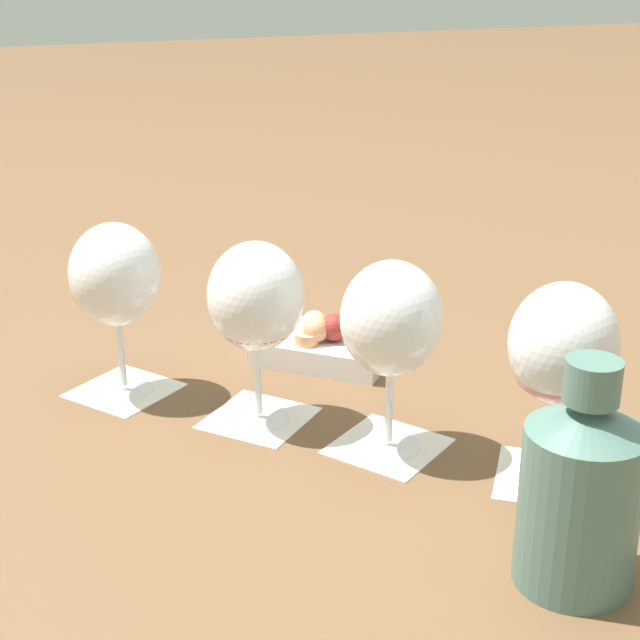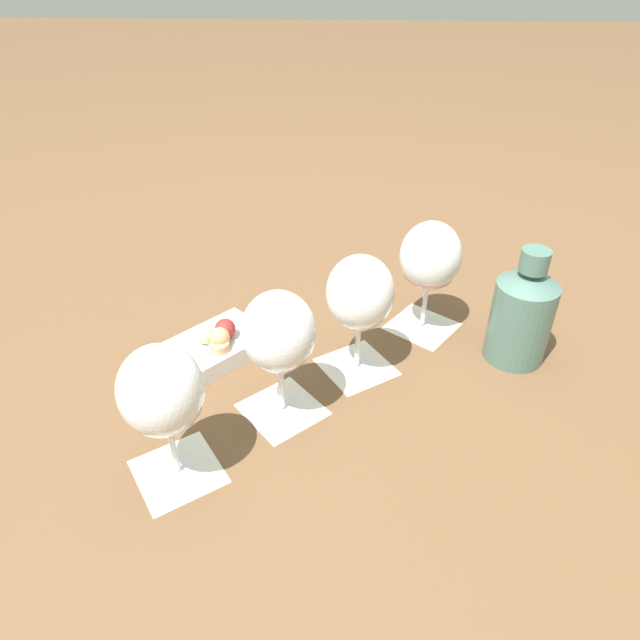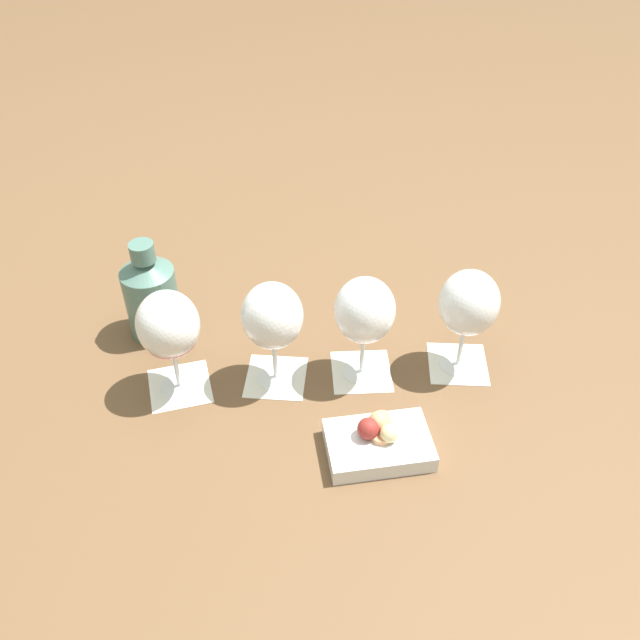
{
  "view_description": "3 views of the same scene",
  "coord_description": "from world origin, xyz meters",
  "px_view_note": "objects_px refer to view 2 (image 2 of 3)",
  "views": [
    {
      "loc": [
        0.33,
        0.83,
        0.48
      ],
      "look_at": [
        0.0,
        -0.0,
        0.12
      ],
      "focal_mm": 55.0,
      "sensor_mm": 36.0,
      "label": 1
    },
    {
      "loc": [
        0.64,
        0.03,
        0.57
      ],
      "look_at": [
        0.0,
        -0.0,
        0.12
      ],
      "focal_mm": 32.0,
      "sensor_mm": 36.0,
      "label": 2
    },
    {
      "loc": [
        -0.63,
        -0.51,
        0.83
      ],
      "look_at": [
        0.0,
        -0.0,
        0.12
      ],
      "focal_mm": 38.0,
      "sensor_mm": 36.0,
      "label": 3
    }
  ],
  "objects_px": {
    "wine_glass_2": "(279,337)",
    "snack_dish": "(216,345)",
    "wine_glass_0": "(430,260)",
    "wine_glass_3": "(162,396)",
    "wine_glass_1": "(360,297)",
    "ceramic_vase": "(522,313)"
  },
  "relations": [
    {
      "from": "wine_glass_0",
      "to": "wine_glass_1",
      "type": "xyz_separation_m",
      "value": [
        0.12,
        -0.11,
        -0.0
      ]
    },
    {
      "from": "wine_glass_0",
      "to": "wine_glass_1",
      "type": "bearing_deg",
      "value": -44.13
    },
    {
      "from": "wine_glass_2",
      "to": "wine_glass_3",
      "type": "bearing_deg",
      "value": -45.09
    },
    {
      "from": "wine_glass_3",
      "to": "ceramic_vase",
      "type": "height_order",
      "value": "wine_glass_3"
    },
    {
      "from": "wine_glass_0",
      "to": "wine_glass_3",
      "type": "xyz_separation_m",
      "value": [
        0.34,
        -0.34,
        -0.0
      ]
    },
    {
      "from": "wine_glass_3",
      "to": "wine_glass_2",
      "type": "bearing_deg",
      "value": 134.91
    },
    {
      "from": "wine_glass_0",
      "to": "ceramic_vase",
      "type": "relative_size",
      "value": 1.01
    },
    {
      "from": "wine_glass_0",
      "to": "wine_glass_1",
      "type": "distance_m",
      "value": 0.16
    },
    {
      "from": "wine_glass_2",
      "to": "snack_dish",
      "type": "relative_size",
      "value": 1.04
    },
    {
      "from": "wine_glass_0",
      "to": "wine_glass_1",
      "type": "relative_size",
      "value": 1.0
    },
    {
      "from": "wine_glass_1",
      "to": "snack_dish",
      "type": "relative_size",
      "value": 1.04
    },
    {
      "from": "ceramic_vase",
      "to": "snack_dish",
      "type": "xyz_separation_m",
      "value": [
        0.02,
        -0.47,
        -0.06
      ]
    },
    {
      "from": "snack_dish",
      "to": "wine_glass_1",
      "type": "bearing_deg",
      "value": 84.99
    },
    {
      "from": "wine_glass_2",
      "to": "wine_glass_0",
      "type": "bearing_deg",
      "value": 134.85
    },
    {
      "from": "wine_glass_3",
      "to": "snack_dish",
      "type": "height_order",
      "value": "wine_glass_3"
    },
    {
      "from": "wine_glass_1",
      "to": "wine_glass_2",
      "type": "bearing_deg",
      "value": -46.27
    },
    {
      "from": "wine_glass_1",
      "to": "snack_dish",
      "type": "bearing_deg",
      "value": -95.01
    },
    {
      "from": "wine_glass_2",
      "to": "ceramic_vase",
      "type": "distance_m",
      "value": 0.39
    },
    {
      "from": "wine_glass_2",
      "to": "ceramic_vase",
      "type": "relative_size",
      "value": 1.01
    },
    {
      "from": "wine_glass_0",
      "to": "snack_dish",
      "type": "distance_m",
      "value": 0.37
    },
    {
      "from": "wine_glass_1",
      "to": "wine_glass_3",
      "type": "bearing_deg",
      "value": -45.64
    },
    {
      "from": "wine_glass_1",
      "to": "ceramic_vase",
      "type": "xyz_separation_m",
      "value": [
        -0.04,
        0.25,
        -0.05
      ]
    }
  ]
}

